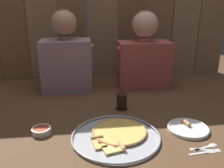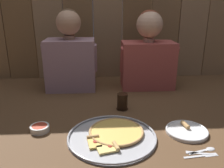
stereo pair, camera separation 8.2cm
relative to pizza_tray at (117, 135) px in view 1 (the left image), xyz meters
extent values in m
plane|color=brown|center=(0.02, 0.18, -0.01)|extent=(3.20, 3.20, 0.00)
cylinder|color=#B2B2B7|center=(-0.01, -0.01, -0.01)|extent=(0.44, 0.44, 0.01)
torus|color=#B2B2B7|center=(-0.01, -0.01, 0.00)|extent=(0.44, 0.44, 0.01)
cylinder|color=#B23823|center=(0.02, 0.03, 0.00)|extent=(0.27, 0.27, 0.00)
cylinder|color=#EABC56|center=(0.02, 0.03, 0.00)|extent=(0.26, 0.26, 0.01)
torus|color=tan|center=(0.02, 0.03, 0.00)|extent=(0.28, 0.28, 0.01)
cube|color=#EABC56|center=(-0.09, -0.07, 0.00)|extent=(0.07, 0.10, 0.01)
cylinder|color=tan|center=(-0.10, -0.02, 0.01)|extent=(0.06, 0.03, 0.02)
cylinder|color=#A3281E|center=(-0.09, -0.07, 0.01)|extent=(0.02, 0.02, 0.00)
cube|color=#F4D170|center=(-0.04, -0.12, 0.00)|extent=(0.10, 0.08, 0.01)
cylinder|color=tan|center=(0.00, -0.11, 0.01)|extent=(0.03, 0.06, 0.02)
cylinder|color=#A3281E|center=(-0.02, -0.10, 0.01)|extent=(0.02, 0.02, 0.00)
cylinder|color=white|center=(0.38, 0.02, 0.00)|extent=(0.21, 0.21, 0.01)
torus|color=white|center=(0.38, 0.02, 0.00)|extent=(0.21, 0.21, 0.01)
cylinder|color=tan|center=(0.38, 0.06, 0.01)|extent=(0.03, 0.07, 0.02)
cylinder|color=black|center=(0.08, 0.32, -0.01)|extent=(0.07, 0.07, 0.01)
cylinder|color=black|center=(0.08, 0.32, 0.04)|extent=(0.06, 0.06, 0.09)
cylinder|color=white|center=(-0.37, 0.07, 0.01)|extent=(0.10, 0.10, 0.03)
cylinder|color=#B23823|center=(-0.37, 0.07, 0.01)|extent=(0.08, 0.08, 0.02)
cube|color=silver|center=(0.39, -0.17, -0.01)|extent=(0.10, 0.03, 0.01)
cube|color=silver|center=(0.33, -0.15, -0.01)|extent=(0.04, 0.03, 0.01)
cube|color=silver|center=(0.34, -0.18, -0.01)|extent=(0.10, 0.02, 0.01)
cube|color=silver|center=(0.41, -0.17, -0.01)|extent=(0.06, 0.03, 0.00)
cube|color=silver|center=(0.36, -0.15, -0.01)|extent=(0.09, 0.04, 0.01)
ellipsoid|color=silver|center=(0.43, -0.13, -0.01)|extent=(0.05, 0.04, 0.01)
cube|color=gray|center=(-0.28, 0.72, 0.18)|extent=(0.36, 0.24, 0.38)
cylinder|color=tan|center=(-0.28, 0.72, 0.38)|extent=(0.08, 0.08, 0.03)
sphere|color=tan|center=(-0.28, 0.72, 0.49)|extent=(0.18, 0.18, 0.18)
sphere|color=brown|center=(-0.28, 0.73, 0.50)|extent=(0.16, 0.16, 0.16)
cylinder|color=gray|center=(-0.44, 0.68, 0.24)|extent=(0.08, 0.11, 0.22)
cylinder|color=gray|center=(-0.12, 0.68, 0.24)|extent=(0.08, 0.12, 0.22)
cube|color=#AD4C47|center=(0.31, 0.72, 0.17)|extent=(0.39, 0.22, 0.35)
cylinder|color=#DBAD8E|center=(0.31, 0.72, 0.36)|extent=(0.08, 0.08, 0.03)
sphere|color=#DBAD8E|center=(0.31, 0.72, 0.47)|extent=(0.19, 0.19, 0.19)
sphere|color=brown|center=(0.31, 0.74, 0.48)|extent=(0.18, 0.18, 0.18)
cylinder|color=#AD4C47|center=(0.13, 0.68, 0.22)|extent=(0.08, 0.13, 0.21)
cylinder|color=#AD4C47|center=(0.49, 0.68, 0.22)|extent=(0.08, 0.13, 0.21)
cube|color=brown|center=(-0.72, 1.02, 0.64)|extent=(0.24, 0.03, 1.30)
cube|color=#896B4C|center=(-0.47, 1.02, 0.64)|extent=(0.24, 0.03, 1.30)
cube|color=brown|center=(-0.23, 1.02, 0.64)|extent=(0.24, 0.03, 1.30)
cube|color=#896A4C|center=(0.02, 1.02, 0.64)|extent=(0.24, 0.03, 1.30)
cube|color=brown|center=(0.26, 1.02, 0.64)|extent=(0.24, 0.03, 1.30)
cube|color=brown|center=(0.51, 1.02, 0.64)|extent=(0.24, 0.03, 1.30)
cube|color=#8D6E50|center=(0.75, 1.02, 0.64)|extent=(0.24, 0.03, 1.30)
cube|color=#866748|center=(0.99, 1.02, 0.64)|extent=(0.24, 0.03, 1.30)
camera|label=1|loc=(-0.15, -1.00, 0.61)|focal=37.59mm
camera|label=2|loc=(-0.07, -1.01, 0.61)|focal=37.59mm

